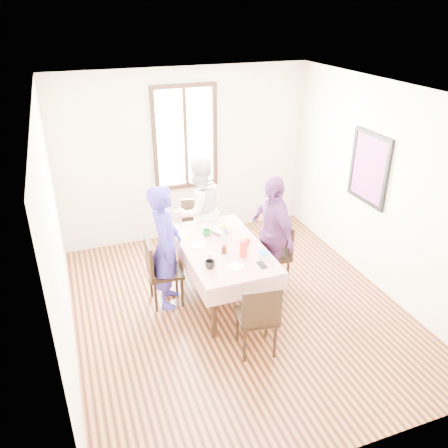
{
  "coord_description": "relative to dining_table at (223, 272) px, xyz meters",
  "views": [
    {
      "loc": [
        -1.8,
        -4.39,
        3.54
      ],
      "look_at": [
        -0.09,
        0.25,
        1.1
      ],
      "focal_mm": 36.37,
      "sensor_mm": 36.0,
      "label": 1
    }
  ],
  "objects": [
    {
      "name": "mug_black",
      "position": [
        -0.31,
        -0.43,
        0.43
      ],
      "size": [
        0.13,
        0.13,
        0.09
      ],
      "primitive_type": "imported",
      "rotation": [
        0.0,
        0.0,
        -0.12
      ],
      "color": "black",
      "rests_on": "tablecloth"
    },
    {
      "name": "person_right",
      "position": [
        0.7,
        0.05,
        0.42
      ],
      "size": [
        0.48,
        0.97,
        1.6
      ],
      "primitive_type": "imported",
      "rotation": [
        0.0,
        0.0,
        -1.47
      ],
      "color": "#673371",
      "rests_on": "ground"
    },
    {
      "name": "tablecloth",
      "position": [
        0.0,
        0.0,
        0.38
      ],
      "size": [
        0.99,
        1.68,
        0.01
      ],
      "primitive_type": "cube",
      "color": "#5F0809",
      "rests_on": "dining_table"
    },
    {
      "name": "window_pane",
      "position": [
        0.09,
        1.94,
        1.27
      ],
      "size": [
        0.9,
        0.02,
        1.5
      ],
      "primitive_type": "cube",
      "color": "white",
      "rests_on": "back_wall"
    },
    {
      "name": "right_wall",
      "position": [
        2.09,
        -0.3,
        0.98
      ],
      "size": [
        0.0,
        4.5,
        4.5
      ],
      "primitive_type": "plane",
      "rotation": [
        1.57,
        0.0,
        -1.57
      ],
      "color": "beige",
      "rests_on": "ground"
    },
    {
      "name": "chair_right",
      "position": [
        0.72,
        0.05,
        0.08
      ],
      "size": [
        0.42,
        0.42,
        0.91
      ],
      "primitive_type": "cube",
      "rotation": [
        0.0,
        0.0,
        1.57
      ],
      "color": "black",
      "rests_on": "ground"
    },
    {
      "name": "person_far",
      "position": [
        0.0,
        1.06,
        0.44
      ],
      "size": [
        0.94,
        0.83,
        1.62
      ],
      "primitive_type": "imported",
      "rotation": [
        0.0,
        0.0,
        3.46
      ],
      "color": "white",
      "rests_on": "ground"
    },
    {
      "name": "drinking_glass",
      "position": [
        -0.25,
        -0.25,
        0.43
      ],
      "size": [
        0.06,
        0.06,
        0.09
      ],
      "primitive_type": "cylinder",
      "color": "silver",
      "rests_on": "tablecloth"
    },
    {
      "name": "chair_far",
      "position": [
        0.0,
        1.08,
        0.08
      ],
      "size": [
        0.47,
        0.47,
        0.91
      ],
      "primitive_type": "cube",
      "rotation": [
        0.0,
        0.0,
        3.01
      ],
      "color": "black",
      "rests_on": "ground"
    },
    {
      "name": "flower_bunch",
      "position": [
        0.04,
        0.06,
        0.58
      ],
      "size": [
        0.09,
        0.09,
        0.1
      ],
      "primitive_type": null,
      "color": "yellow",
      "rests_on": "flower_vase"
    },
    {
      "name": "butter_tub",
      "position": [
        0.37,
        -0.44,
        0.42
      ],
      "size": [
        0.14,
        0.14,
        0.07
      ],
      "primitive_type": "cylinder",
      "color": "white",
      "rests_on": "tablecloth"
    },
    {
      "name": "plate_left",
      "position": [
        -0.28,
        0.12,
        0.39
      ],
      "size": [
        0.2,
        0.2,
        0.01
      ],
      "primitive_type": "cylinder",
      "color": "white",
      "rests_on": "tablecloth"
    },
    {
      "name": "mug_flag",
      "position": [
        0.29,
        -0.09,
        0.43
      ],
      "size": [
        0.11,
        0.11,
        0.08
      ],
      "primitive_type": "imported",
      "rotation": [
        0.0,
        0.0,
        0.35
      ],
      "color": "red",
      "rests_on": "tablecloth"
    },
    {
      "name": "butter_lid",
      "position": [
        0.37,
        -0.44,
        0.46
      ],
      "size": [
        0.12,
        0.12,
        0.01
      ],
      "primitive_type": "cylinder",
      "color": "blue",
      "rests_on": "butter_tub"
    },
    {
      "name": "person_left",
      "position": [
        -0.7,
        0.15,
        0.43
      ],
      "size": [
        0.54,
        0.68,
        1.62
      ],
      "primitive_type": "imported",
      "rotation": [
        0.0,
        0.0,
        1.28
      ],
      "color": "#332894",
      "rests_on": "ground"
    },
    {
      "name": "mug_green",
      "position": [
        -0.1,
        0.36,
        0.43
      ],
      "size": [
        0.14,
        0.14,
        0.08
      ],
      "primitive_type": "imported",
      "rotation": [
        0.0,
        0.0,
        -0.35
      ],
      "color": "#0C7226",
      "rests_on": "tablecloth"
    },
    {
      "name": "back_wall",
      "position": [
        0.09,
        1.95,
        0.98
      ],
      "size": [
        4.0,
        0.0,
        4.0
      ],
      "primitive_type": "plane",
      "rotation": [
        1.57,
        0.0,
        0.0
      ],
      "color": "beige",
      "rests_on": "ground"
    },
    {
      "name": "smartphone",
      "position": [
        0.28,
        -0.59,
        0.39
      ],
      "size": [
        0.08,
        0.16,
        0.01
      ],
      "primitive_type": "cube",
      "color": "black",
      "rests_on": "tablecloth"
    },
    {
      "name": "chair_near",
      "position": [
        0.0,
        -1.08,
        0.08
      ],
      "size": [
        0.48,
        0.48,
        0.91
      ],
      "primitive_type": "cube",
      "rotation": [
        0.0,
        0.0,
        -0.15
      ],
      "color": "black",
      "rests_on": "ground"
    },
    {
      "name": "flower_vase",
      "position": [
        0.04,
        0.06,
        0.46
      ],
      "size": [
        0.07,
        0.07,
        0.14
      ],
      "primitive_type": "cylinder",
      "color": "silver",
      "rests_on": "tablecloth"
    },
    {
      "name": "juice_carton",
      "position": [
        0.14,
        -0.33,
        0.5
      ],
      "size": [
        0.07,
        0.07,
        0.22
      ],
      "primitive_type": "cube",
      "color": "red",
      "rests_on": "tablecloth"
    },
    {
      "name": "plate_near",
      "position": [
        -0.03,
        -0.51,
        0.39
      ],
      "size": [
        0.2,
        0.2,
        0.01
      ],
      "primitive_type": "cylinder",
      "color": "white",
      "rests_on": "tablecloth"
    },
    {
      "name": "jam_jar",
      "position": [
        -0.04,
        -0.16,
        0.43
      ],
      "size": [
        0.06,
        0.06,
        0.09
      ],
      "primitive_type": "cylinder",
      "color": "black",
      "rests_on": "tablecloth"
    },
    {
      "name": "window_frame",
      "position": [
        0.09,
        1.93,
        1.27
      ],
      "size": [
        1.02,
        0.06,
        1.62
      ],
      "primitive_type": "cube",
      "color": "black",
      "rests_on": "back_wall"
    },
    {
      "name": "chair_left",
      "position": [
        -0.72,
        0.15,
        0.08
      ],
      "size": [
        0.43,
        0.43,
        0.91
      ],
      "primitive_type": "cube",
      "rotation": [
        0.0,
        0.0,
        -1.6
      ],
      "color": "black",
      "rests_on": "ground"
    },
    {
      "name": "ground",
      "position": [
        0.09,
        -0.3,
        -0.38
      ],
      "size": [
        4.5,
        4.5,
        0.0
      ],
      "primitive_type": "plane",
      "color": "black",
      "rests_on": "ground"
    },
    {
      "name": "serving_bowl",
      "position": [
        0.1,
        0.37,
        0.42
      ],
      "size": [
        0.3,
        0.3,
        0.06
      ],
      "primitive_type": "imported",
      "rotation": [
        0.0,
        0.0,
        0.3
      ],
      "color": "white",
      "rests_on": "tablecloth"
    },
    {
      "name": "art_poster",
      "position": [
        2.07,
        -0.0,
        1.18
      ],
      "size": [
        0.04,
        0.76,
        0.96
      ],
      "primitive_type": "cube",
      "color": "red",
      "rests_on": "right_wall"
    },
    {
      "name": "dining_table",
      "position": [
        0.0,
        0.0,
        0.0
      ],
      "size": [
        0.87,
        1.56,
        0.75
      ],
      "primitive_type": "cube",
      "color": "black",
      "rests_on": "ground"
    },
    {
      "name": "plate_far",
      "position": [
        0.01,
        0.6,
        0.39
      ],
      "size": [
        0.2,
        0.2,
        0.01
      ],
      "primitive_type": "cylinder",
      "color": "white",
      "rests_on": "tablecloth"
    }
  ]
}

